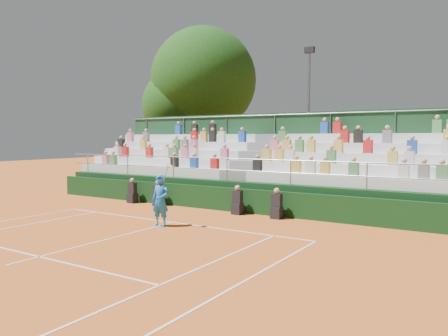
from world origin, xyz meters
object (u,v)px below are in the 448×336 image
Objects in this scene: tree_west at (182,106)px; tree_east at (204,80)px; tennis_player at (160,201)px; floodlight_mast at (309,107)px.

tree_east is at bearing 26.34° from tree_west.
tree_east reaches higher than tree_west.
tree_west is (-9.90, 13.92, 4.51)m from tennis_player.
tennis_player is 0.27× the size of tree_west.
tree_west reaches higher than tennis_player.
floodlight_mast is at bearing -6.57° from tree_east.
tree_west is 2.46m from tree_east.
floodlight_mast is (9.93, -0.26, -0.47)m from tree_west.
tree_east is (1.45, 0.72, 1.84)m from tree_west.
tree_west is 9.95m from floodlight_mast.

